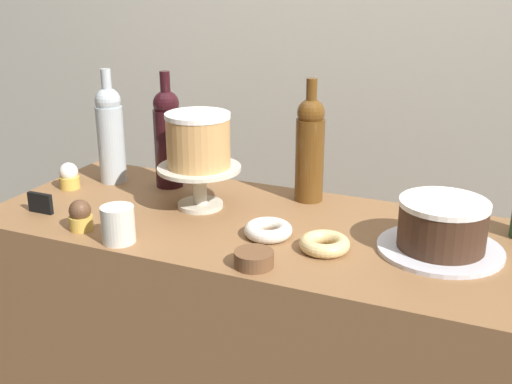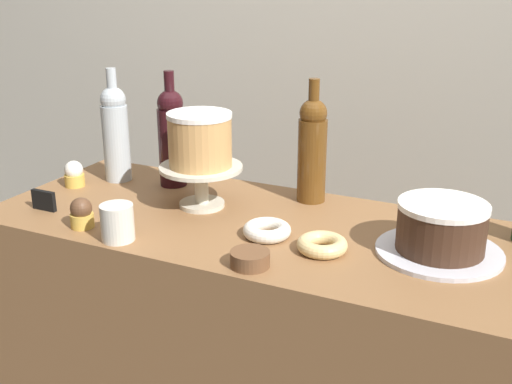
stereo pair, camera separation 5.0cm
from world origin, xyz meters
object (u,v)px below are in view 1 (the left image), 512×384
donut_glazed (325,244)px  cookie_stack (254,259)px  wine_bottle_clear (110,133)px  cake_stand_pedestal (200,179)px  price_sign_chalkboard (40,203)px  chocolate_round_cake (442,224)px  white_layer_cake (198,140)px  donut_sugar (268,230)px  coffee_cup_ceramic (118,224)px  wine_bottle_amber (310,148)px  wine_bottle_dark_red (168,137)px  cupcake_chocolate (80,216)px  cupcake_vanilla (69,176)px

donut_glazed → cookie_stack: bearing=-130.3°
wine_bottle_clear → donut_glazed: bearing=-16.8°
cake_stand_pedestal → price_sign_chalkboard: (-0.35, -0.20, -0.05)m
chocolate_round_cake → wine_bottle_clear: wine_bottle_clear is taller
white_layer_cake → price_sign_chalkboard: size_ratio=2.34×
price_sign_chalkboard → donut_sugar: bearing=8.8°
wine_bottle_clear → coffee_cup_ceramic: wine_bottle_clear is taller
wine_bottle_amber → wine_bottle_dark_red: (-0.40, -0.05, 0.00)m
cupcake_chocolate → cookie_stack: bearing=-1.9°
chocolate_round_cake → cookie_stack: chocolate_round_cake is taller
wine_bottle_dark_red → coffee_cup_ceramic: bearing=-76.0°
wine_bottle_dark_red → wine_bottle_clear: bearing=-170.2°
chocolate_round_cake → wine_bottle_dark_red: (-0.77, 0.15, 0.08)m
chocolate_round_cake → donut_sugar: bearing=-168.6°
white_layer_cake → cupcake_chocolate: size_ratio=2.21×
cookie_stack → coffee_cup_ceramic: coffee_cup_ceramic is taller
white_layer_cake → cupcake_chocolate: white_layer_cake is taller
chocolate_round_cake → price_sign_chalkboard: (-0.96, -0.17, -0.04)m
cake_stand_pedestal → cookie_stack: (0.27, -0.26, -0.06)m
white_layer_cake → coffee_cup_ceramic: 0.31m
wine_bottle_dark_red → cookie_stack: (0.43, -0.38, -0.13)m
chocolate_round_cake → price_sign_chalkboard: chocolate_round_cake is taller
cupcake_chocolate → coffee_cup_ceramic: bearing=-11.1°
cupcake_vanilla → cupcake_chocolate: 0.32m
cupcake_vanilla → donut_sugar: cupcake_vanilla is taller
chocolate_round_cake → wine_bottle_amber: size_ratio=0.59×
wine_bottle_dark_red → price_sign_chalkboard: size_ratio=4.65×
cupcake_vanilla → cookie_stack: bearing=-19.9°
donut_glazed → cookie_stack: (-0.11, -0.13, 0.00)m
white_layer_cake → chocolate_round_cake: (0.61, -0.03, -0.12)m
wine_bottle_amber → cupcake_chocolate: 0.60m
wine_bottle_clear → donut_glazed: wine_bottle_clear is taller
white_layer_cake → coffee_cup_ceramic: white_layer_cake is taller
white_layer_cake → wine_bottle_clear: size_ratio=0.50×
chocolate_round_cake → wine_bottle_dark_red: 0.79m
white_layer_cake → cupcake_chocolate: (-0.19, -0.24, -0.14)m
wine_bottle_amber → white_layer_cake: bearing=-145.5°
cupcake_vanilla → cupcake_chocolate: (0.22, -0.23, 0.00)m
price_sign_chalkboard → coffee_cup_ceramic: (0.29, -0.07, 0.02)m
wine_bottle_amber → donut_glazed: bearing=-64.8°
cake_stand_pedestal → white_layer_cake: 0.10m
wine_bottle_dark_red → cookie_stack: wine_bottle_dark_red is taller
wine_bottle_clear → coffee_cup_ceramic: size_ratio=3.83×
white_layer_cake → cupcake_vanilla: 0.43m
cookie_stack → cake_stand_pedestal: bearing=135.7°
cupcake_vanilla → white_layer_cake: bearing=2.1°
white_layer_cake → donut_sugar: white_layer_cake is taller
cookie_stack → price_sign_chalkboard: price_sign_chalkboard is taller
chocolate_round_cake → wine_bottle_clear: (-0.94, 0.12, 0.08)m
wine_bottle_clear → donut_glazed: 0.75m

